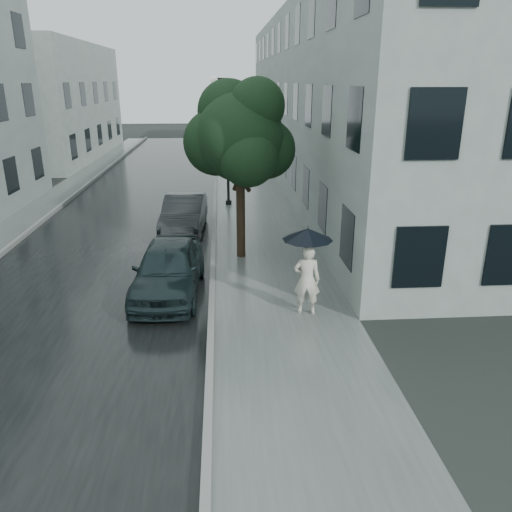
{
  "coord_description": "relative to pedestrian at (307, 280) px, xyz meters",
  "views": [
    {
      "loc": [
        -1.26,
        -9.13,
        5.49
      ],
      "look_at": [
        -0.43,
        2.67,
        1.3
      ],
      "focal_mm": 35.0,
      "sensor_mm": 36.0,
      "label": 1
    }
  ],
  "objects": [
    {
      "name": "car_far",
      "position": [
        -3.45,
        7.33,
        -0.21
      ],
      "size": [
        1.66,
        4.22,
        1.37
      ],
      "primitive_type": "imported",
      "rotation": [
        0.0,
        0.0,
        -0.05
      ],
      "color": "#272A2D",
      "rests_on": "ground"
    },
    {
      "name": "pedestrian",
      "position": [
        0.0,
        0.0,
        0.0
      ],
      "size": [
        0.7,
        0.51,
        1.77
      ],
      "primitive_type": "imported",
      "rotation": [
        0.0,
        0.0,
        2.99
      ],
      "color": "beige",
      "rests_on": "sidewalk"
    },
    {
      "name": "building_near",
      "position": [
        4.7,
        17.5,
        3.61
      ],
      "size": [
        7.02,
        36.0,
        9.0
      ],
      "color": "#95A29B",
      "rests_on": "ground"
    },
    {
      "name": "sidewalk",
      "position": [
        -0.52,
        10.0,
        -0.89
      ],
      "size": [
        3.5,
        60.0,
        0.01
      ],
      "primitive_type": "cube",
      "color": "slate",
      "rests_on": "ground"
    },
    {
      "name": "umbrella",
      "position": [
        -0.01,
        0.05,
        1.15
      ],
      "size": [
        1.29,
        1.29,
        1.3
      ],
      "rotation": [
        0.0,
        0.0,
        0.07
      ],
      "color": "black",
      "rests_on": "ground"
    },
    {
      "name": "car_near",
      "position": [
        -3.49,
        1.45,
        -0.17
      ],
      "size": [
        1.89,
        4.3,
        1.44
      ],
      "primitive_type": "imported",
      "rotation": [
        0.0,
        0.0,
        -0.05
      ],
      "color": "black",
      "rests_on": "ground"
    },
    {
      "name": "lamp_post",
      "position": [
        -1.84,
        11.58,
        2.31
      ],
      "size": [
        0.82,
        0.48,
        5.64
      ],
      "rotation": [
        0.0,
        0.0,
        0.34
      ],
      "color": "black",
      "rests_on": "ground"
    },
    {
      "name": "sidewalk_far",
      "position": [
        -10.27,
        10.0,
        -0.89
      ],
      "size": [
        1.7,
        60.0,
        0.01
      ],
      "primitive_type": "cube",
      "color": "#4C5451",
      "rests_on": "ground"
    },
    {
      "name": "kerb_near",
      "position": [
        -2.34,
        10.0,
        -0.82
      ],
      "size": [
        0.15,
        60.0,
        0.15
      ],
      "primitive_type": "cube",
      "color": "slate",
      "rests_on": "ground"
    },
    {
      "name": "asphalt_road",
      "position": [
        -5.84,
        10.0,
        -0.89
      ],
      "size": [
        6.85,
        60.0,
        0.0
      ],
      "primitive_type": "cube",
      "color": "black",
      "rests_on": "ground"
    },
    {
      "name": "kerb_far",
      "position": [
        -9.34,
        10.0,
        -0.82
      ],
      "size": [
        0.15,
        60.0,
        0.15
      ],
      "primitive_type": "cube",
      "color": "slate",
      "rests_on": "ground"
    },
    {
      "name": "street_tree",
      "position": [
        -1.43,
        4.47,
        2.99
      ],
      "size": [
        3.52,
        3.2,
        5.6
      ],
      "color": "#332619",
      "rests_on": "ground"
    },
    {
      "name": "ground",
      "position": [
        -0.77,
        -2.0,
        -0.89
      ],
      "size": [
        120.0,
        120.0,
        0.0
      ],
      "primitive_type": "plane",
      "color": "black",
      "rests_on": "ground"
    },
    {
      "name": "building_far_b",
      "position": [
        -14.54,
        28.0,
        3.11
      ],
      "size": [
        7.02,
        18.0,
        8.0
      ],
      "color": "#95A29B",
      "rests_on": "ground"
    }
  ]
}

